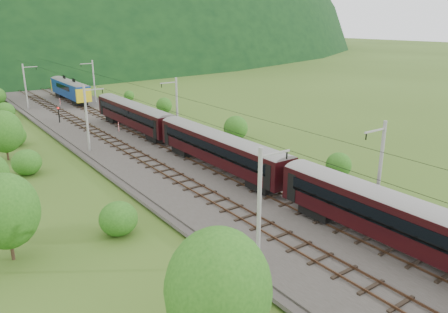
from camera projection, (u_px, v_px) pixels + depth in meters
ground at (322, 242)px, 32.17m from camera, size 600.00×600.00×0.00m
railbed at (239, 197)px, 39.87m from camera, size 14.00×220.00×0.30m
track_left at (218, 201)px, 38.47m from camera, size 2.40×220.00×0.27m
track_right at (260, 189)px, 41.14m from camera, size 2.40×220.00×0.27m
catenary_left at (87, 117)px, 52.21m from camera, size 2.54×192.28×8.00m
catenary_right at (176, 106)px, 59.02m from camera, size 2.54×192.28×8.00m
overhead_wires at (240, 123)px, 37.79m from camera, size 4.83×198.00×0.03m
train at (408, 216)px, 28.65m from camera, size 2.75×153.73×4.77m
hazard_post_near at (60, 101)px, 81.72m from camera, size 0.14×0.14×1.35m
hazard_post_far at (119, 127)px, 62.59m from camera, size 0.14×0.14×1.31m
signal at (59, 114)px, 67.62m from camera, size 0.27×0.27×2.41m
vegetation_left at (46, 172)px, 38.81m from camera, size 13.31×144.95×7.01m
vegetation_right at (335, 163)px, 45.70m from camera, size 5.78×103.61×3.03m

